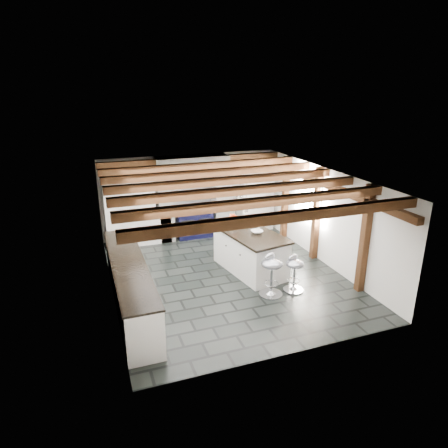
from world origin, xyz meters
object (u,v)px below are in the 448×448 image
object	(u,v)px
bar_stool_far	(271,270)
kitchen_island	(250,251)
range_cooker	(194,221)
bar_stool_near	(294,269)

from	to	relation	value
bar_stool_far	kitchen_island	bearing A→B (deg)	63.29
range_cooker	bar_stool_far	world-z (taller)	range_cooker
range_cooker	bar_stool_near	world-z (taller)	range_cooker
kitchen_island	bar_stool_near	bearing A→B (deg)	-78.39
range_cooker	bar_stool_near	size ratio (longest dim) A/B	1.27
bar_stool_near	bar_stool_far	xyz separation A→B (m)	(-0.54, -0.00, 0.07)
kitchen_island	bar_stool_near	size ratio (longest dim) A/B	2.61
range_cooker	kitchen_island	distance (m)	2.69
range_cooker	kitchen_island	xyz separation A→B (m)	(0.62, -2.62, 0.02)
kitchen_island	bar_stool_near	xyz separation A→B (m)	(0.48, -1.20, 0.01)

